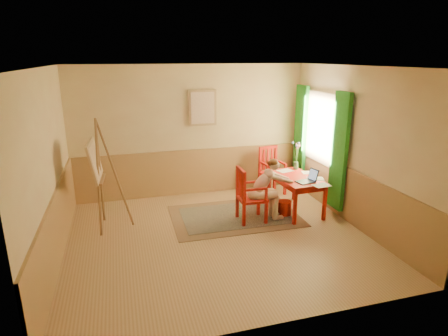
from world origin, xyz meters
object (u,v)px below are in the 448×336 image
object	(u,v)px
chair_left	(249,195)
chair_back	(271,170)
table	(295,181)
figure	(266,187)
laptop	(308,179)
easel	(97,165)

from	to	relation	value
chair_left	chair_back	bearing A→B (deg)	53.17
table	chair_back	distance (m)	1.15
figure	table	bearing A→B (deg)	15.80
chair_back	figure	xyz separation A→B (m)	(-0.68, -1.34, 0.13)
chair_left	figure	world-z (taller)	figure
laptop	table	bearing A→B (deg)	102.83
chair_left	laptop	world-z (taller)	chair_left
laptop	chair_back	bearing A→B (deg)	93.80
laptop	figure	bearing A→B (deg)	169.78
figure	easel	distance (m)	2.99
chair_back	figure	size ratio (longest dim) A/B	0.88
chair_back	laptop	world-z (taller)	chair_back
chair_left	figure	distance (m)	0.35
table	chair_left	world-z (taller)	chair_left
laptop	easel	distance (m)	3.76
table	chair_back	size ratio (longest dim) A/B	1.20
table	chair_left	bearing A→B (deg)	-169.12
chair_left	easel	size ratio (longest dim) A/B	0.52
table	figure	size ratio (longest dim) A/B	1.06
chair_back	easel	size ratio (longest dim) A/B	0.52
chair_left	laptop	xyz separation A→B (m)	(1.10, -0.14, 0.25)
chair_left	easel	bearing A→B (deg)	169.77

